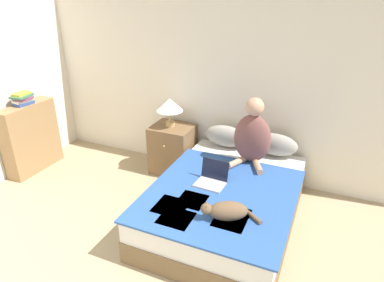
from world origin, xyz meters
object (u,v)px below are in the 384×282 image
person_sitting (252,136)px  nightstand (173,149)px  bookshelf (31,138)px  pillow_far (275,145)px  cat_tabby (226,211)px  laptop_open (212,179)px  pillow_near (226,136)px  bed (226,203)px  book_stack_top (22,99)px  table_lamp (170,106)px

person_sitting → nightstand: bearing=171.2°
person_sitting → bookshelf: (-2.84, -0.53, -0.32)m
pillow_far → person_sitting: size_ratio=0.69×
cat_tabby → bookshelf: size_ratio=0.56×
person_sitting → laptop_open: bearing=-110.9°
pillow_near → nightstand: (-0.69, -0.10, -0.27)m
bed → nightstand: size_ratio=3.03×
pillow_near → laptop_open: (0.16, -0.90, -0.09)m
person_sitting → nightstand: person_sitting is taller
person_sitting → book_stack_top: size_ratio=2.91×
cat_tabby → book_stack_top: size_ratio=1.96×
pillow_far → cat_tabby: pillow_far is taller
pillow_far → person_sitting: (-0.22, -0.27, 0.19)m
pillow_far → bookshelf: (-3.06, -0.81, -0.13)m
person_sitting → laptop_open: person_sitting is taller
pillow_near → laptop_open: 0.92m
laptop_open → table_lamp: table_lamp is taller
person_sitting → table_lamp: size_ratio=2.03×
pillow_near → laptop_open: pillow_near is taller
pillow_near → bookshelf: bookshelf is taller
book_stack_top → table_lamp: bearing=22.0°
person_sitting → book_stack_top: (-2.85, -0.53, 0.22)m
nightstand → table_lamp: size_ratio=1.73×
pillow_near → person_sitting: size_ratio=0.69×
pillow_near → cat_tabby: bearing=-71.1°
table_lamp → bookshelf: (-1.73, -0.70, -0.47)m
cat_tabby → laptop_open: 0.60m
bed → laptop_open: bearing=-163.0°
person_sitting → cat_tabby: 1.16m
table_lamp → bookshelf: size_ratio=0.41×
bed → nightstand: bearing=143.1°
pillow_far → book_stack_top: 3.20m
pillow_near → nightstand: pillow_near is taller
book_stack_top → bed: bearing=-1.0°
person_sitting → cat_tabby: person_sitting is taller
person_sitting → bookshelf: person_sitting is taller
cat_tabby → pillow_near: bearing=-95.4°
bed → pillow_far: (0.31, 0.86, 0.37)m
pillow_far → book_stack_top: (-3.07, -0.81, 0.41)m
pillow_near → pillow_far: (0.62, 0.00, 0.00)m
nightstand → laptop_open: bearing=-43.2°
laptop_open → bookshelf: size_ratio=0.33×
table_lamp → nightstand: bearing=3.2°
bed → table_lamp: bearing=143.9°
person_sitting → book_stack_top: person_sitting is taller
table_lamp → book_stack_top: 1.87m
bookshelf → person_sitting: bearing=10.6°
laptop_open → nightstand: laptop_open is taller
cat_tabby → bookshelf: bookshelf is taller
person_sitting → laptop_open: 0.73m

